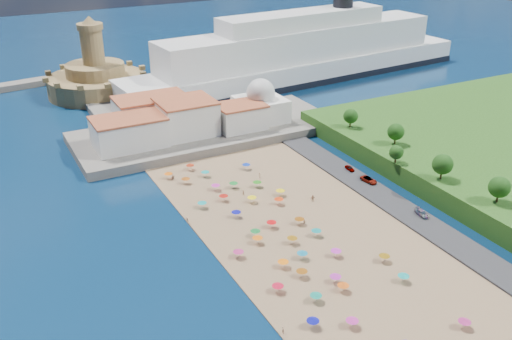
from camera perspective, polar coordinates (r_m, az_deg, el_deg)
ground at (r=136.05m, az=3.44°, el=-7.36°), size 700.00×700.00×0.00m
terrace at (r=197.96m, az=-4.94°, el=3.86°), size 90.00×36.00×3.00m
jetty at (r=223.12m, az=-13.75°, el=5.63°), size 18.00×70.00×2.40m
waterfront_buildings at (r=192.01m, az=-8.68°, el=5.01°), size 57.00×29.00×11.00m
domed_building at (r=201.77m, az=0.46°, el=6.63°), size 16.00×16.00×15.00m
fortress at (r=249.53m, az=-15.70°, el=8.79°), size 40.00×40.00×32.40m
cruise_ship at (r=260.66m, az=4.56°, el=11.30°), size 171.99×39.19×37.29m
beach_parasols at (r=126.75m, az=5.37°, el=-8.97°), size 30.58×116.81×2.20m
beachgoers at (r=143.03m, az=1.48°, el=-5.05°), size 35.54×84.65×1.88m
parked_cars at (r=154.34m, az=15.15°, el=-3.46°), size 3.08×74.80×1.45m
hillside_trees at (r=155.27m, az=20.70°, el=-0.58°), size 13.59×110.73×7.09m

